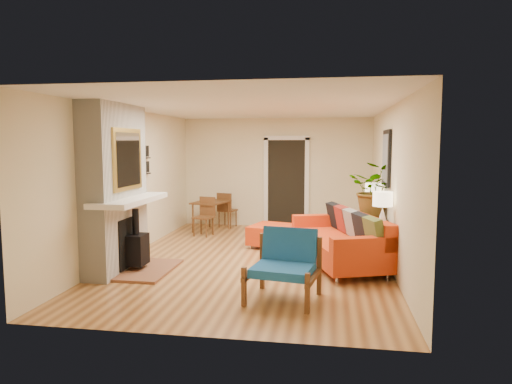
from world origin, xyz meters
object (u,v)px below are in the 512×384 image
at_px(sofa, 343,240).
at_px(blue_chair, 286,261).
at_px(lamp_near, 383,205).
at_px(console_table, 377,227).
at_px(houseplant, 375,189).
at_px(dining_table, 214,207).
at_px(ottoman, 274,234).
at_px(lamp_far, 373,194).

height_order(sofa, blue_chair, sofa).
distance_m(blue_chair, lamp_near, 1.98).
height_order(console_table, houseplant, houseplant).
bearing_deg(dining_table, blue_chair, -64.29).
relative_size(ottoman, houseplant, 1.08).
height_order(sofa, dining_table, sofa).
bearing_deg(blue_chair, console_table, 57.33).
xyz_separation_m(blue_chair, dining_table, (-2.06, 4.28, 0.07)).
relative_size(dining_table, lamp_near, 2.94).
bearing_deg(houseplant, ottoman, 165.04).
height_order(ottoman, lamp_far, lamp_far).
relative_size(ottoman, lamp_far, 1.89).
bearing_deg(lamp_far, ottoman, 179.02).
distance_m(sofa, console_table, 0.64).
bearing_deg(dining_table, lamp_near, -40.87).
distance_m(blue_chair, console_table, 2.50).
relative_size(console_table, houseplant, 1.95).
bearing_deg(ottoman, lamp_far, -0.98).
bearing_deg(lamp_far, console_table, -90.00).
bearing_deg(lamp_far, blue_chair, -115.29).
bearing_deg(console_table, houseplant, 91.97).
height_order(ottoman, dining_table, dining_table).
height_order(sofa, ottoman, sofa).
height_order(dining_table, houseplant, houseplant).
xyz_separation_m(ottoman, houseplant, (1.84, -0.49, 0.96)).
bearing_deg(lamp_far, lamp_near, -90.00).
relative_size(ottoman, console_table, 0.55).
relative_size(blue_chair, lamp_far, 1.80).
relative_size(sofa, houseplant, 2.64).
bearing_deg(ottoman, console_table, -22.91).
height_order(blue_chair, houseplant, houseplant).
height_order(blue_chair, dining_table, blue_chair).
bearing_deg(ottoman, sofa, -38.94).
distance_m(ottoman, lamp_near, 2.56).
distance_m(lamp_far, houseplant, 0.48).
height_order(lamp_near, lamp_far, same).
bearing_deg(console_table, lamp_near, -90.00).
bearing_deg(lamp_far, dining_table, 157.32).
height_order(blue_chair, lamp_far, lamp_far).
relative_size(lamp_near, lamp_far, 1.00).
bearing_deg(dining_table, houseplant, -29.01).
bearing_deg(sofa, houseplant, 45.33).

